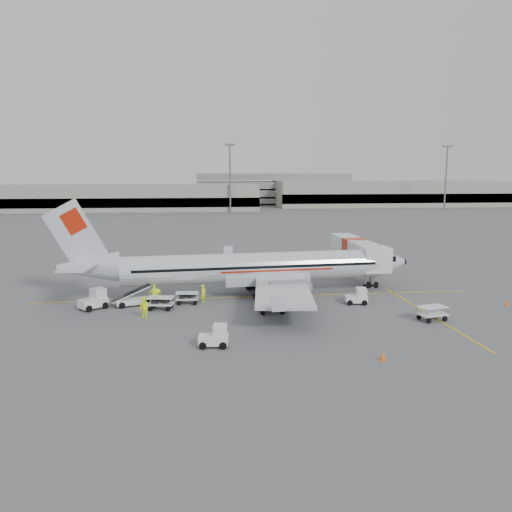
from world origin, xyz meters
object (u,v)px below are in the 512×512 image
object	(u,v)px
aircraft	(256,248)
belt_loader	(133,293)
tug_mid	(213,336)
tug_fore	(356,296)
tug_aft	(93,299)
jet_bridge	(354,258)

from	to	relation	value
aircraft	belt_loader	bearing A→B (deg)	-170.83
aircraft	belt_loader	xyz separation A→B (m)	(-11.85, -2.90, -3.65)
belt_loader	tug_mid	world-z (taller)	belt_loader
tug_fore	tug_aft	bearing A→B (deg)	-174.95
tug_fore	aircraft	bearing A→B (deg)	159.18
belt_loader	tug_fore	bearing A→B (deg)	-23.78
tug_mid	tug_aft	distance (m)	15.45
tug_fore	tug_aft	size ratio (longest dim) A/B	0.84
jet_bridge	tug_mid	xyz separation A→B (m)	(-17.57, -23.09, -1.48)
aircraft	tug_mid	xyz separation A→B (m)	(-4.82, -15.16, -4.03)
aircraft	jet_bridge	xyz separation A→B (m)	(12.76, 7.93, -2.55)
belt_loader	tug_mid	distance (m)	14.13
tug_mid	belt_loader	bearing A→B (deg)	126.25
belt_loader	tug_fore	size ratio (longest dim) A/B	2.17
tug_fore	tug_aft	distance (m)	24.25
aircraft	tug_fore	distance (m)	10.90
jet_bridge	tug_mid	size ratio (longest dim) A/B	8.38
aircraft	belt_loader	distance (m)	12.73
tug_fore	tug_aft	xyz separation A→B (m)	(-24.23, 0.97, 0.15)
jet_bridge	tug_mid	bearing A→B (deg)	-126.96
aircraft	tug_aft	bearing A→B (deg)	-170.64
tug_fore	tug_aft	world-z (taller)	tug_aft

